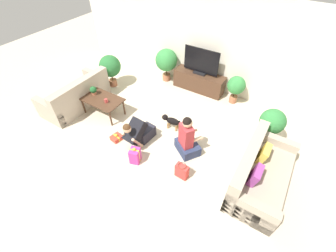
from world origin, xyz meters
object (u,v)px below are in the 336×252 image
object	(u,v)px
sofa_left	(76,96)
coffee_table	(102,100)
potted_plant_back_left	(166,61)
tabletop_plant	(93,90)
mug	(106,101)
gift_box_a	(117,138)
dog	(171,121)
person_kneeling	(139,132)
sofa_right	(260,174)
potted_plant_back_right	(236,86)
person_sitting	(187,140)
tv	(201,63)
potted_plant_corner_right	(272,123)
gift_box_b	(135,155)
potted_plant_corner_left	(110,67)
gift_bag_a	(182,171)
tv_console	(199,82)

from	to	relation	value
sofa_left	coffee_table	xyz separation A→B (m)	(0.85, 0.12, 0.12)
potted_plant_back_left	tabletop_plant	bearing A→B (deg)	-109.90
sofa_left	mug	distance (m)	1.08
coffee_table	potted_plant_back_left	xyz separation A→B (m)	(0.50, 2.25, 0.22)
gift_box_a	dog	bearing A→B (deg)	49.18
sofa_left	tabletop_plant	size ratio (longest dim) A/B	7.98
coffee_table	person_kneeling	xyz separation A→B (m)	(1.41, -0.35, -0.09)
sofa_left	gift_box_a	bearing A→B (deg)	75.77
potted_plant_back_left	mug	xyz separation A→B (m)	(-0.30, -2.29, -0.13)
sofa_left	sofa_right	world-z (taller)	same
potted_plant_back_right	person_sitting	xyz separation A→B (m)	(-0.25, -2.26, -0.15)
person_kneeling	tv	bearing A→B (deg)	91.61
potted_plant_corner_right	person_kneeling	distance (m)	2.90
tv	person_kneeling	size ratio (longest dim) A/B	1.23
gift_box_b	tabletop_plant	xyz separation A→B (m)	(-1.95, 0.87, 0.42)
sofa_right	dog	xyz separation A→B (m)	(-2.22, 0.47, -0.06)
potted_plant_back_right	sofa_left	bearing A→B (deg)	-146.24
coffee_table	mug	bearing A→B (deg)	-13.45
tv	mug	world-z (taller)	tv
person_sitting	mug	size ratio (longest dim) A/B	8.24
gift_box_a	gift_box_b	xyz separation A→B (m)	(0.76, -0.26, 0.12)
coffee_table	potted_plant_back_right	size ratio (longest dim) A/B	1.35
tv	potted_plant_corner_left	distance (m)	2.59
potted_plant_corner_left	gift_bag_a	bearing A→B (deg)	-27.58
coffee_table	potted_plant_corner_right	bearing A→B (deg)	17.59
sofa_left	tv	xyz separation A→B (m)	(2.45, 2.41, 0.56)
sofa_left	person_sitting	xyz separation A→B (m)	(3.29, 0.10, 0.07)
tv_console	dog	bearing A→B (deg)	-84.93
sofa_left	potted_plant_back_left	world-z (taller)	potted_plant_back_left
tv	person_kneeling	xyz separation A→B (m)	(-0.19, -2.65, -0.52)
coffee_table	gift_box_b	xyz separation A→B (m)	(1.65, -0.82, -0.25)
potted_plant_back_right	gift_box_a	bearing A→B (deg)	-122.59
tv	mug	distance (m)	2.75
gift_bag_a	tabletop_plant	bearing A→B (deg)	167.01
potted_plant_back_left	coffee_table	bearing A→B (deg)	-102.64
potted_plant_back_left	gift_box_a	xyz separation A→B (m)	(0.39, -2.81, -0.59)
sofa_right	tv	distance (m)	3.38
potted_plant_corner_right	person_kneeling	world-z (taller)	potted_plant_corner_right
sofa_right	potted_plant_back_right	world-z (taller)	sofa_right
potted_plant_back_left	potted_plant_corner_left	size ratio (longest dim) A/B	1.04
person_sitting	dog	xyz separation A→B (m)	(-0.68, 0.46, -0.13)
gift_box_a	tabletop_plant	distance (m)	1.43
person_sitting	gift_box_a	size ratio (longest dim) A/B	3.67
potted_plant_back_right	potted_plant_corner_left	world-z (taller)	potted_plant_corner_left
person_kneeling	person_sitting	xyz separation A→B (m)	(1.03, 0.33, 0.03)
sofa_left	potted_plant_corner_left	bearing A→B (deg)	173.31
coffee_table	gift_box_b	world-z (taller)	coffee_table
potted_plant_corner_left	dog	bearing A→B (deg)	-15.39
dog	gift_box_a	size ratio (longest dim) A/B	2.03
potted_plant_back_left	person_sitting	size ratio (longest dim) A/B	1.01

